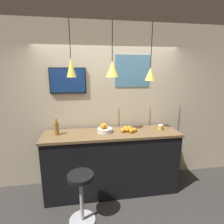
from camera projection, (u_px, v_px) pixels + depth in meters
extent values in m
plane|color=#33302D|center=(118.00, 216.00, 2.55)|extent=(14.00, 14.00, 0.00)
cube|color=beige|center=(109.00, 106.00, 3.22)|extent=(8.00, 0.06, 2.90)
cube|color=black|center=(112.00, 163.00, 3.03)|extent=(2.22, 0.56, 1.04)
cube|color=brown|center=(112.00, 134.00, 2.91)|extent=(2.26, 0.60, 0.04)
cylinder|color=#B7B7BC|center=(82.00, 220.00, 2.48)|extent=(0.37, 0.37, 0.02)
cylinder|color=#B7B7BC|center=(82.00, 200.00, 2.40)|extent=(0.05, 0.05, 0.66)
cylinder|color=black|center=(81.00, 176.00, 2.32)|extent=(0.35, 0.35, 0.06)
cylinder|color=beige|center=(105.00, 130.00, 2.91)|extent=(0.25, 0.25, 0.07)
sphere|color=orange|center=(103.00, 126.00, 2.87)|extent=(0.08, 0.08, 0.08)
sphere|color=orange|center=(105.00, 126.00, 2.89)|extent=(0.07, 0.07, 0.07)
sphere|color=orange|center=(103.00, 126.00, 2.86)|extent=(0.09, 0.09, 0.09)
sphere|color=orange|center=(103.00, 127.00, 2.86)|extent=(0.08, 0.08, 0.08)
sphere|color=orange|center=(104.00, 125.00, 2.95)|extent=(0.07, 0.07, 0.07)
sphere|color=orange|center=(135.00, 130.00, 2.93)|extent=(0.07, 0.07, 0.07)
sphere|color=orange|center=(129.00, 129.00, 2.96)|extent=(0.09, 0.09, 0.09)
sphere|color=orange|center=(127.00, 130.00, 2.92)|extent=(0.07, 0.07, 0.07)
sphere|color=orange|center=(131.00, 130.00, 2.91)|extent=(0.07, 0.07, 0.07)
sphere|color=orange|center=(128.00, 129.00, 2.97)|extent=(0.07, 0.07, 0.07)
sphere|color=orange|center=(126.00, 129.00, 2.95)|extent=(0.09, 0.09, 0.09)
sphere|color=orange|center=(123.00, 130.00, 2.90)|extent=(0.07, 0.07, 0.07)
sphere|color=orange|center=(131.00, 131.00, 2.87)|extent=(0.07, 0.07, 0.07)
sphere|color=orange|center=(125.00, 128.00, 3.01)|extent=(0.08, 0.08, 0.08)
sphere|color=orange|center=(129.00, 129.00, 2.97)|extent=(0.07, 0.07, 0.07)
cylinder|color=olive|center=(57.00, 129.00, 2.77)|extent=(0.07, 0.07, 0.21)
cylinder|color=olive|center=(56.00, 121.00, 2.74)|extent=(0.03, 0.03, 0.05)
cylinder|color=gold|center=(161.00, 127.00, 3.05)|extent=(0.08, 0.08, 0.07)
cylinder|color=white|center=(161.00, 125.00, 3.05)|extent=(0.08, 0.08, 0.01)
cylinder|color=black|center=(70.00, 38.00, 2.46)|extent=(0.01, 0.01, 0.55)
cone|color=#EAD14C|center=(71.00, 68.00, 2.56)|extent=(0.14, 0.14, 0.27)
sphere|color=#F9EFCC|center=(72.00, 76.00, 2.58)|extent=(0.04, 0.04, 0.04)
cylinder|color=black|center=(112.00, 41.00, 2.56)|extent=(0.01, 0.01, 0.58)
cone|color=#EAD14C|center=(112.00, 69.00, 2.65)|extent=(0.20, 0.20, 0.23)
sphere|color=#F9EFCC|center=(112.00, 76.00, 2.67)|extent=(0.04, 0.04, 0.04)
cylinder|color=black|center=(152.00, 45.00, 2.66)|extent=(0.01, 0.01, 0.67)
cone|color=#EAD14C|center=(150.00, 74.00, 2.76)|extent=(0.17, 0.17, 0.20)
sphere|color=#F9EFCC|center=(150.00, 79.00, 2.78)|extent=(0.04, 0.04, 0.04)
cube|color=black|center=(68.00, 81.00, 2.96)|extent=(0.60, 0.04, 0.43)
cube|color=navy|center=(68.00, 81.00, 2.94)|extent=(0.57, 0.01, 0.40)
cube|color=teal|center=(133.00, 71.00, 3.11)|extent=(0.63, 0.01, 0.56)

